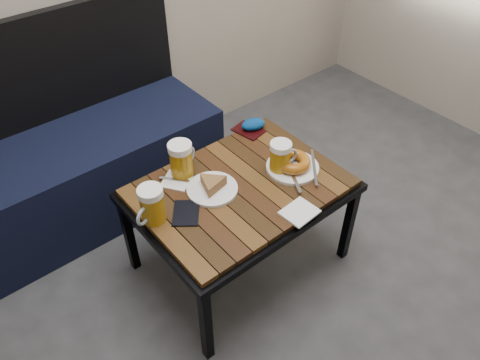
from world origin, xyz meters
TOP-DOWN VIEW (x-y plane):
  - bench at (-0.19, 1.76)m, footprint 1.40×0.50m
  - cafe_table at (0.21, 1.00)m, footprint 0.84×0.62m
  - beer_mug_left at (-0.15, 1.06)m, footprint 0.14×0.11m
  - beer_mug_centre at (0.08, 1.20)m, footprint 0.15×0.12m
  - beer_mug_right at (0.40, 0.97)m, footprint 0.13×0.10m
  - plate_pie at (0.11, 1.05)m, footprint 0.20×0.20m
  - plate_bagel at (0.45, 0.94)m, footprint 0.25×0.26m
  - napkin_left at (0.03, 1.18)m, footprint 0.15×0.15m
  - napkin_right at (0.29, 0.74)m, footprint 0.13×0.12m
  - passport_navy at (-0.04, 1.01)m, footprint 0.16×0.16m
  - passport_burgundy at (0.48, 1.26)m, footprint 0.12×0.15m
  - knit_pouch at (0.51, 1.26)m, footprint 0.13×0.10m

SIDE VIEW (x-z plane):
  - bench at x=-0.19m, z-range -0.20..0.75m
  - cafe_table at x=0.21m, z-range 0.19..0.66m
  - passport_navy at x=-0.04m, z-range 0.47..0.48m
  - passport_burgundy at x=0.48m, z-range 0.47..0.48m
  - napkin_right at x=0.29m, z-range 0.47..0.48m
  - napkin_left at x=0.03m, z-range 0.47..0.48m
  - plate_pie at x=0.11m, z-range 0.47..0.52m
  - knit_pouch at x=0.51m, z-range 0.47..0.52m
  - plate_bagel at x=0.45m, z-range 0.47..0.53m
  - beer_mug_right at x=0.40m, z-range 0.47..0.61m
  - beer_mug_left at x=-0.15m, z-range 0.47..0.62m
  - beer_mug_centre at x=0.08m, z-range 0.47..0.63m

